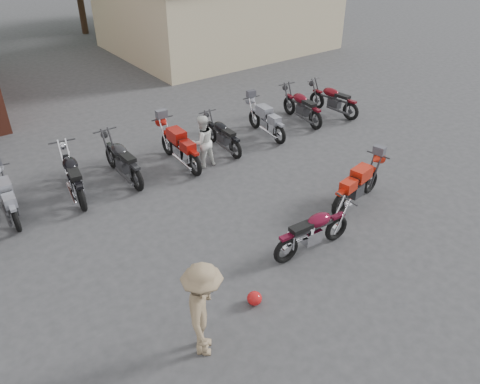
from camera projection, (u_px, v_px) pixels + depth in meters
ground at (284, 257)px, 9.94m from camera, size 90.00×90.00×0.00m
stucco_building at (217, 12)px, 23.57m from camera, size 10.00×8.00×3.50m
vintage_motorcycle at (314, 229)px, 9.86m from camera, size 1.96×0.75×1.12m
sportbike at (358, 183)px, 11.44m from camera, size 2.05×1.01×1.14m
helmet at (254, 298)px, 8.72m from camera, size 0.29×0.29×0.26m
person_light at (202, 142)px, 13.00m from camera, size 0.76×0.60×1.52m
person_tan at (204, 310)px, 7.43m from camera, size 1.21×1.33×1.79m
row_bike_1 at (7, 197)px, 10.97m from camera, size 0.73×1.91×1.09m
row_bike_2 at (73, 173)px, 11.75m from camera, size 1.02×2.23×1.25m
row_bike_3 at (122, 158)px, 12.47m from camera, size 0.72×2.12×1.22m
row_bike_4 at (179, 145)px, 13.16m from camera, size 0.74×2.13×1.23m
row_bike_5 at (222, 133)px, 13.99m from camera, size 0.68×1.88×1.08m
row_bike_6 at (266, 119)px, 14.86m from camera, size 0.82×2.00×1.13m
row_bike_7 at (302, 105)px, 15.82m from camera, size 0.90×2.12×1.19m
row_bike_8 at (333, 98)px, 16.38m from camera, size 0.92×2.08×1.17m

